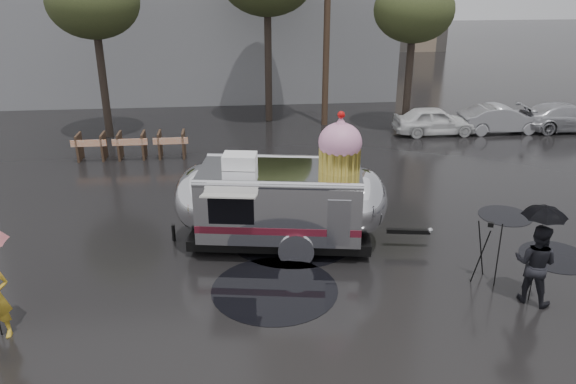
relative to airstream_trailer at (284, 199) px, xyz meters
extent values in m
plane|color=black|center=(0.42, -2.41, -1.31)|extent=(120.00, 120.00, 0.00)
cylinder|color=black|center=(-0.41, -2.21, -1.30)|extent=(2.93, 2.93, 0.01)
cylinder|color=black|center=(0.28, 0.32, -1.30)|extent=(3.41, 3.41, 0.01)
cylinder|color=black|center=(0.24, 1.66, -1.30)|extent=(2.55, 2.55, 0.01)
cylinder|color=black|center=(6.88, -1.39, -1.30)|extent=(1.80, 1.80, 0.01)
cylinder|color=black|center=(6.71, 1.14, -1.30)|extent=(1.54, 1.54, 0.01)
cylinder|color=#473323|center=(2.92, 11.59, 3.19)|extent=(0.28, 0.28, 9.00)
cylinder|color=#382D26|center=(-6.58, 10.59, 1.62)|extent=(0.32, 0.32, 5.85)
ellipsoid|color=#2E381C|center=(-6.58, 10.59, 4.22)|extent=(3.64, 3.64, 2.86)
cylinder|color=#382D26|center=(0.42, 12.59, 2.07)|extent=(0.32, 0.32, 6.75)
cylinder|color=#382D26|center=(6.42, 10.59, 1.39)|extent=(0.32, 0.32, 5.40)
ellipsoid|color=#2E381C|center=(6.42, 10.59, 3.79)|extent=(3.36, 3.36, 2.64)
cube|color=#473323|center=(-7.08, 7.59, -0.81)|extent=(0.08, 0.80, 1.00)
cube|color=#473323|center=(-6.18, 7.59, -0.81)|extent=(0.08, 0.80, 1.00)
cube|color=#E5590C|center=(-6.63, 7.21, -0.56)|extent=(1.30, 0.04, 0.25)
cube|color=#473323|center=(-5.58, 7.59, -0.81)|extent=(0.08, 0.80, 1.00)
cube|color=#473323|center=(-4.68, 7.59, -0.81)|extent=(0.08, 0.80, 1.00)
cube|color=#E5590C|center=(-5.13, 7.21, -0.56)|extent=(1.30, 0.04, 0.25)
cube|color=#473323|center=(-4.08, 7.59, -0.81)|extent=(0.08, 0.80, 1.00)
cube|color=#473323|center=(-3.18, 7.59, -0.81)|extent=(0.08, 0.80, 1.00)
cube|color=#E5590C|center=(-3.63, 7.21, -0.56)|extent=(1.30, 0.04, 0.25)
imported|color=silver|center=(7.42, 9.59, -0.61)|extent=(4.00, 1.80, 1.40)
imported|color=#B2B2B7|center=(10.42, 9.59, -0.61)|extent=(4.00, 1.80, 1.40)
imported|color=#B2B2B7|center=(13.42, 9.59, -0.59)|extent=(4.20, 1.80, 1.44)
cube|color=silver|center=(-0.08, 0.02, 0.00)|extent=(4.39, 2.75, 1.68)
ellipsoid|color=silver|center=(1.94, -0.30, 0.00)|extent=(1.71, 2.34, 1.68)
ellipsoid|color=silver|center=(-2.11, 0.34, 0.00)|extent=(1.71, 2.34, 1.68)
cube|color=black|center=(-0.08, 0.02, -0.98)|extent=(4.89, 2.57, 0.28)
cylinder|color=black|center=(0.23, -1.00, -0.98)|extent=(0.68, 0.30, 0.65)
cylinder|color=black|center=(0.52, 0.90, -0.98)|extent=(0.68, 0.30, 0.65)
cylinder|color=silver|center=(0.21, -1.13, -0.94)|extent=(0.90, 0.23, 0.90)
cube|color=black|center=(3.23, -0.50, -0.84)|extent=(1.12, 0.28, 0.11)
sphere|color=silver|center=(3.78, -0.59, -0.80)|extent=(0.17, 0.17, 0.15)
cylinder|color=black|center=(-2.94, 0.47, -1.08)|extent=(0.11, 0.11, 0.47)
cube|color=#591220|center=(-0.25, -1.04, -0.42)|extent=(4.06, 0.67, 0.19)
cube|color=#591220|center=(0.08, 1.07, -0.42)|extent=(4.06, 0.67, 0.19)
cube|color=black|center=(-1.36, -0.88, 0.14)|extent=(1.11, 0.20, 0.75)
cube|color=#ACA9A1|center=(-1.39, -1.10, 0.60)|extent=(1.36, 0.66, 0.13)
cube|color=silver|center=(1.22, -1.28, -0.14)|extent=(0.56, 0.12, 1.21)
cube|color=white|center=(-1.10, 0.18, 1.02)|extent=(0.92, 0.73, 0.35)
cylinder|color=gold|center=(1.39, -0.21, 1.12)|extent=(1.11, 1.11, 0.56)
ellipsoid|color=#E69BC0|center=(1.39, -0.21, 1.56)|extent=(1.24, 1.24, 0.97)
cone|color=#E69BC0|center=(1.39, -0.21, 2.05)|extent=(0.53, 0.53, 0.37)
sphere|color=red|center=(1.39, -0.21, 2.25)|extent=(0.21, 0.21, 0.19)
imported|color=black|center=(5.21, -3.20, -0.38)|extent=(1.00, 0.95, 1.85)
imported|color=black|center=(5.21, -3.20, 0.63)|extent=(1.13, 1.13, 0.77)
cylinder|color=black|center=(5.21, -3.20, -0.48)|extent=(0.02, 0.02, 1.65)
cylinder|color=black|center=(4.76, -2.41, -0.58)|extent=(0.16, 0.31, 1.47)
cylinder|color=black|center=(4.50, -2.04, -0.58)|extent=(0.34, 0.06, 1.47)
cylinder|color=black|center=(4.32, -2.45, -0.58)|extent=(0.21, 0.28, 1.47)
cube|color=black|center=(4.53, -2.30, 0.16)|extent=(0.16, 0.15, 0.10)
camera|label=1|loc=(-1.17, -13.29, 5.73)|focal=35.00mm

